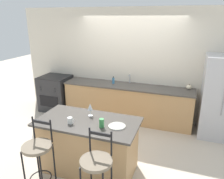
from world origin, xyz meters
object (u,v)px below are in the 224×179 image
Objects in this scene: bar_stool_far at (97,169)px; wine_glass at (90,107)px; soap_bottle at (113,81)px; bar_stool_near at (38,154)px; coffee_mug at (70,121)px; oven_range at (56,93)px; pumpkin_decoration at (189,87)px; dinner_plate at (117,126)px; tumbler_cup at (102,123)px; refrigerator at (224,97)px.

wine_glass is (-0.49, 0.89, 0.43)m from bar_stool_far.
wine_glass is at bearing -82.34° from soap_bottle.
coffee_mug is (0.24, 0.51, 0.32)m from bar_stool_near.
oven_range is at bearing 128.39° from coffee_mug.
dinner_plate is at bearing -113.32° from pumpkin_decoration.
dinner_plate is at bearing 86.18° from bar_stool_far.
coffee_mug is at bearing -173.50° from tumbler_cup.
soap_bottle is at bearing 110.58° from dinner_plate.
wine_glass is 1.92m from soap_bottle.
dinner_plate is (0.05, 0.68, 0.28)m from bar_stool_far.
refrigerator is at bearing 57.11° from bar_stool_far.
wine_glass is at bearing 64.55° from bar_stool_near.
tumbler_cup is 0.74× the size of soap_bottle.
coffee_mug is at bearing -167.91° from dinner_plate.
wine_glass is at bearing -126.38° from pumpkin_decoration.
bar_stool_far is at bearing -122.89° from refrigerator.
coffee_mug is 0.91× the size of pumpkin_decoration.
refrigerator is at bearing -2.34° from soap_bottle.
bar_stool_far is 9.98× the size of coffee_mug.
wine_glass reaches higher than oven_range.
bar_stool_far is 6.20× the size of soap_bottle.
oven_range is at bearing 136.32° from tumbler_cup.
coffee_mug is (-2.40, -2.16, 0.08)m from refrigerator.
refrigerator is 8.09× the size of wine_glass.
bar_stool_far is at bearing -48.58° from oven_range.
bar_stool_near is at bearing -134.77° from refrigerator.
bar_stool_far is 3.14m from pumpkin_decoration.
tumbler_cup is at bearing 105.66° from bar_stool_far.
pumpkin_decoration is at bearing 3.91° from oven_range.
tumbler_cup reaches higher than oven_range.
refrigerator reaches higher than dinner_plate.
tumbler_cup is (-1.90, -2.10, 0.10)m from refrigerator.
bar_stool_far reaches higher than tumbler_cup.
oven_range is 1.73m from soap_bottle.
oven_range is 0.84× the size of bar_stool_far.
refrigerator is 2.63m from dinner_plate.
pumpkin_decoration is at bearing 63.34° from tumbler_cup.
refrigerator is 1.55× the size of bar_stool_near.
pumpkin_decoration reaches higher than dinner_plate.
pumpkin_decoration reaches higher than oven_range.
dinner_plate is 2.13× the size of pumpkin_decoration.
tumbler_cup is 2.28m from soap_bottle.
bar_stool_far is 0.91m from coffee_mug.
coffee_mug is at bearing -51.61° from oven_range.
bar_stool_far is (-1.74, -2.69, -0.24)m from refrigerator.
bar_stool_near is 9.98× the size of coffee_mug.
dinner_plate is at bearing -69.42° from soap_bottle.
coffee_mug is 0.84× the size of tumbler_cup.
oven_range is (-4.14, 0.03, -0.40)m from refrigerator.
bar_stool_near is 8.34× the size of tumbler_cup.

